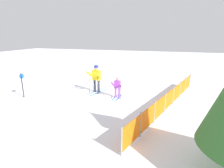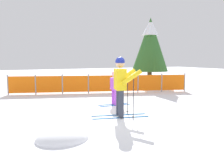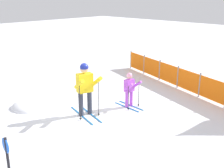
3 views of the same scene
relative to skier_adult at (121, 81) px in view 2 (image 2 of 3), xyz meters
The scene contains 6 objects.
ground_plane 1.03m from the skier_adult, 154.22° to the left, with size 60.00×60.00×0.00m, color white.
skier_adult is the anchor object (origin of this frame).
skier_child 1.62m from the skier_adult, 69.72° to the left, with size 1.16×0.57×1.22m.
safety_fence 4.48m from the skier_adult, 74.29° to the left, with size 8.23×2.70×0.93m.
conifer_far 8.10m from the skier_adult, 48.61° to the left, with size 2.25×2.25×4.19m.
snow_mound 2.41m from the skier_adult, 151.50° to the right, with size 1.11×0.95×0.45m, color white.
Camera 2 is at (-2.77, -5.48, 1.65)m, focal length 35.00 mm.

